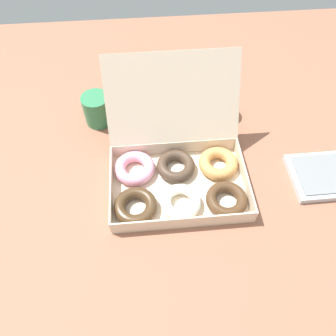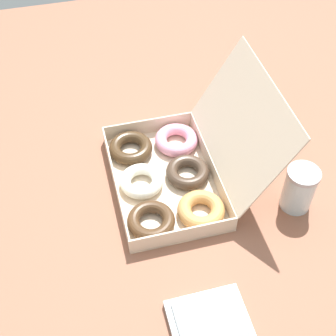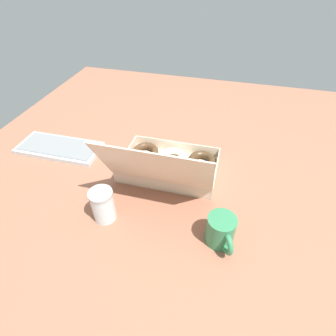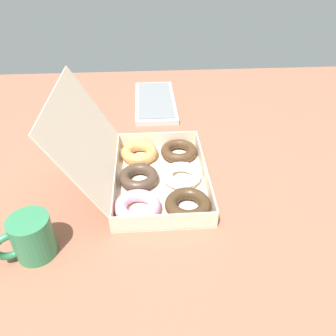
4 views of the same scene
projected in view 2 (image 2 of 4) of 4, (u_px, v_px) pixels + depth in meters
ground_plane at (150, 174)px, 118.63cm from camera, size 180.00×180.00×2.00cm
donut_box at (173, 171)px, 113.43cm from camera, size 38.85×38.12×26.42cm
coffee_mug at (241, 93)px, 130.90cm from camera, size 8.67×11.59×9.64cm
glass_jar at (299, 189)px, 106.60cm from camera, size 7.49×7.49×11.44cm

